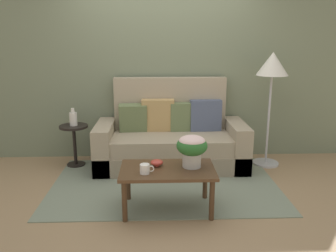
# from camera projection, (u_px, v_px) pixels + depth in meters

# --- Properties ---
(ground_plane) EXTENTS (14.00, 14.00, 0.00)m
(ground_plane) POSITION_uv_depth(u_px,v_px,m) (165.00, 185.00, 4.13)
(ground_plane) COLOR #997A56
(wall_back) EXTENTS (6.40, 0.12, 2.71)m
(wall_back) POSITION_uv_depth(u_px,v_px,m) (162.00, 63.00, 4.88)
(wall_back) COLOR slate
(wall_back) RESTS_ON ground
(area_rug) EXTENTS (2.64, 1.69, 0.01)m
(area_rug) POSITION_uv_depth(u_px,v_px,m) (165.00, 184.00, 4.14)
(area_rug) COLOR gray
(area_rug) RESTS_ON ground
(couch) EXTENTS (1.98, 0.85, 1.17)m
(couch) POSITION_uv_depth(u_px,v_px,m) (171.00, 140.00, 4.70)
(couch) COLOR gray
(couch) RESTS_ON ground
(coffee_table) EXTENTS (0.94, 0.56, 0.44)m
(coffee_table) POSITION_uv_depth(u_px,v_px,m) (168.00, 174.00, 3.45)
(coffee_table) COLOR #442D1B
(coffee_table) RESTS_ON ground
(side_table) EXTENTS (0.38, 0.38, 0.57)m
(side_table) POSITION_uv_depth(u_px,v_px,m) (74.00, 138.00, 4.65)
(side_table) COLOR black
(side_table) RESTS_ON ground
(floor_lamp) EXTENTS (0.41, 0.41, 1.52)m
(floor_lamp) POSITION_uv_depth(u_px,v_px,m) (272.00, 72.00, 4.49)
(floor_lamp) COLOR #B2B2B7
(floor_lamp) RESTS_ON ground
(potted_plant) EXTENTS (0.31, 0.31, 0.32)m
(potted_plant) POSITION_uv_depth(u_px,v_px,m) (192.00, 147.00, 3.43)
(potted_plant) COLOR #B7B2A8
(potted_plant) RESTS_ON coffee_table
(coffee_mug) EXTENTS (0.14, 0.09, 0.09)m
(coffee_mug) POSITION_uv_depth(u_px,v_px,m) (145.00, 169.00, 3.30)
(coffee_mug) COLOR white
(coffee_mug) RESTS_ON coffee_table
(snack_bowl) EXTENTS (0.13, 0.13, 0.07)m
(snack_bowl) POSITION_uv_depth(u_px,v_px,m) (157.00, 163.00, 3.49)
(snack_bowl) COLOR #B2382D
(snack_bowl) RESTS_ON coffee_table
(table_vase) EXTENTS (0.10, 0.10, 0.23)m
(table_vase) POSITION_uv_depth(u_px,v_px,m) (73.00, 118.00, 4.59)
(table_vase) COLOR silver
(table_vase) RESTS_ON side_table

